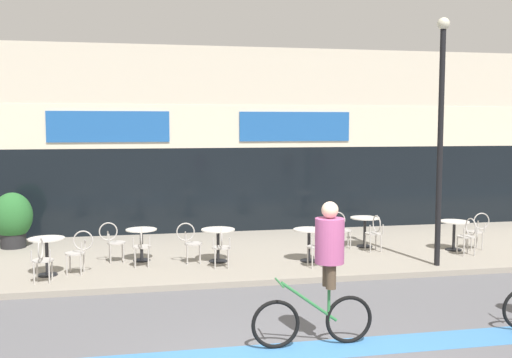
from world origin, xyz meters
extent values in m
cube|color=gray|center=(0.00, 7.25, 0.06)|extent=(40.00, 5.50, 0.12)
cube|color=beige|center=(0.00, 12.00, 2.68)|extent=(40.00, 4.00, 5.36)
cube|color=black|center=(0.00, 10.03, 1.32)|extent=(38.80, 0.10, 2.40)
cube|color=beige|center=(0.00, 10.05, 3.12)|extent=(39.20, 0.14, 1.20)
cube|color=#1E56A3|center=(-2.61, 9.98, 3.12)|extent=(3.26, 0.08, 0.84)
cube|color=#1E56A3|center=(2.61, 9.98, 3.12)|extent=(3.26, 0.08, 0.84)
cube|color=#3D7AB7|center=(0.00, 1.08, 0.00)|extent=(36.00, 0.70, 0.01)
cylinder|color=black|center=(-3.71, 5.74, 0.13)|extent=(0.40, 0.40, 0.02)
cylinder|color=black|center=(-3.71, 5.74, 0.49)|extent=(0.07, 0.07, 0.74)
cylinder|color=silver|center=(-3.71, 5.74, 0.88)|extent=(0.72, 0.72, 0.02)
cylinder|color=black|center=(-1.82, 6.69, 0.13)|extent=(0.38, 0.38, 0.02)
cylinder|color=black|center=(-1.82, 6.69, 0.47)|extent=(0.07, 0.07, 0.70)
cylinder|color=silver|center=(-1.82, 6.69, 0.83)|extent=(0.69, 0.69, 0.02)
cylinder|color=black|center=(-0.14, 6.27, 0.13)|extent=(0.41, 0.41, 0.02)
cylinder|color=black|center=(-0.14, 6.27, 0.48)|extent=(0.07, 0.07, 0.71)
cylinder|color=silver|center=(-0.14, 6.27, 0.84)|extent=(0.75, 0.75, 0.02)
cylinder|color=black|center=(1.86, 5.92, 0.13)|extent=(0.39, 0.39, 0.02)
cylinder|color=black|center=(1.86, 5.92, 0.47)|extent=(0.07, 0.07, 0.70)
cylinder|color=silver|center=(1.86, 5.92, 0.84)|extent=(0.70, 0.70, 0.02)
cylinder|color=black|center=(3.69, 7.18, 0.13)|extent=(0.40, 0.40, 0.02)
cylinder|color=black|center=(3.69, 7.18, 0.48)|extent=(0.07, 0.07, 0.72)
cylinder|color=silver|center=(3.69, 7.18, 0.85)|extent=(0.73, 0.73, 0.02)
cylinder|color=black|center=(5.67, 6.37, 0.13)|extent=(0.39, 0.39, 0.02)
cylinder|color=black|center=(5.67, 6.37, 0.47)|extent=(0.07, 0.07, 0.69)
cylinder|color=silver|center=(5.67, 6.37, 0.82)|extent=(0.71, 0.71, 0.02)
cylinder|color=#B7B2AD|center=(-3.71, 5.19, 0.56)|extent=(0.42, 0.42, 0.03)
cylinder|color=#B7B2AD|center=(-3.84, 5.33, 0.33)|extent=(0.03, 0.03, 0.42)
cylinder|color=#B7B2AD|center=(-3.56, 5.32, 0.33)|extent=(0.03, 0.03, 0.42)
cylinder|color=#B7B2AD|center=(-3.86, 5.05, 0.33)|extent=(0.03, 0.03, 0.42)
cylinder|color=#B7B2AD|center=(-3.58, 5.04, 0.33)|extent=(0.03, 0.03, 0.42)
torus|color=#B7B2AD|center=(-3.72, 5.02, 0.82)|extent=(0.05, 0.41, 0.41)
cylinder|color=#B7B2AD|center=(-3.89, 5.02, 0.68)|extent=(0.03, 0.03, 0.23)
cylinder|color=#B7B2AD|center=(-3.55, 5.01, 0.68)|extent=(0.03, 0.03, 0.23)
cylinder|color=#B7B2AD|center=(-3.16, 5.74, 0.56)|extent=(0.45, 0.45, 0.03)
cylinder|color=#B7B2AD|center=(-3.31, 5.61, 0.33)|extent=(0.03, 0.03, 0.42)
cylinder|color=#B7B2AD|center=(-3.28, 5.89, 0.33)|extent=(0.03, 0.03, 0.42)
cylinder|color=#B7B2AD|center=(-3.04, 5.58, 0.33)|extent=(0.03, 0.03, 0.42)
cylinder|color=#B7B2AD|center=(-3.00, 5.86, 0.33)|extent=(0.03, 0.03, 0.42)
torus|color=#B7B2AD|center=(-2.99, 5.72, 0.82)|extent=(0.41, 0.08, 0.41)
cylinder|color=#B7B2AD|center=(-3.01, 5.55, 0.68)|extent=(0.03, 0.03, 0.23)
cylinder|color=#B7B2AD|center=(-2.97, 5.89, 0.68)|extent=(0.03, 0.03, 0.23)
cylinder|color=#B7B2AD|center=(-1.82, 6.14, 0.56)|extent=(0.41, 0.41, 0.03)
cylinder|color=#B7B2AD|center=(-1.95, 6.28, 0.33)|extent=(0.03, 0.03, 0.42)
cylinder|color=#B7B2AD|center=(-1.67, 6.27, 0.33)|extent=(0.03, 0.03, 0.42)
cylinder|color=#B7B2AD|center=(-1.96, 6.00, 0.33)|extent=(0.03, 0.03, 0.42)
cylinder|color=#B7B2AD|center=(-1.68, 5.99, 0.33)|extent=(0.03, 0.03, 0.42)
torus|color=#B7B2AD|center=(-1.82, 5.97, 0.82)|extent=(0.04, 0.41, 0.41)
cylinder|color=#B7B2AD|center=(-1.99, 5.98, 0.68)|extent=(0.03, 0.03, 0.23)
cylinder|color=#B7B2AD|center=(-1.65, 5.96, 0.68)|extent=(0.03, 0.03, 0.23)
cylinder|color=#B7B2AD|center=(-2.37, 6.69, 0.56)|extent=(0.44, 0.44, 0.03)
cylinder|color=#B7B2AD|center=(-2.24, 6.84, 0.33)|extent=(0.03, 0.03, 0.42)
cylinder|color=#B7B2AD|center=(-2.21, 6.57, 0.33)|extent=(0.03, 0.03, 0.42)
cylinder|color=#B7B2AD|center=(-2.52, 6.81, 0.33)|extent=(0.03, 0.03, 0.42)
cylinder|color=#B7B2AD|center=(-2.49, 6.54, 0.33)|extent=(0.03, 0.03, 0.42)
torus|color=#B7B2AD|center=(-2.53, 6.67, 0.82)|extent=(0.41, 0.07, 0.41)
cylinder|color=#B7B2AD|center=(-2.55, 6.84, 0.68)|extent=(0.03, 0.03, 0.23)
cylinder|color=#B7B2AD|center=(-2.52, 6.50, 0.68)|extent=(0.03, 0.03, 0.23)
cylinder|color=#B7B2AD|center=(-0.14, 5.72, 0.56)|extent=(0.45, 0.45, 0.03)
cylinder|color=#B7B2AD|center=(-0.26, 5.87, 0.33)|extent=(0.03, 0.03, 0.42)
cylinder|color=#B7B2AD|center=(0.02, 5.84, 0.33)|extent=(0.03, 0.03, 0.42)
cylinder|color=#B7B2AD|center=(-0.30, 5.60, 0.33)|extent=(0.03, 0.03, 0.42)
cylinder|color=#B7B2AD|center=(-0.02, 5.56, 0.33)|extent=(0.03, 0.03, 0.42)
torus|color=#B7B2AD|center=(-0.16, 5.55, 0.82)|extent=(0.08, 0.41, 0.41)
cylinder|color=#B7B2AD|center=(-0.33, 5.57, 0.68)|extent=(0.03, 0.03, 0.23)
cylinder|color=#B7B2AD|center=(0.01, 5.53, 0.68)|extent=(0.03, 0.03, 0.23)
cylinder|color=#B7B2AD|center=(-0.69, 6.27, 0.56)|extent=(0.42, 0.42, 0.03)
cylinder|color=#B7B2AD|center=(-0.54, 6.40, 0.33)|extent=(0.03, 0.03, 0.42)
cylinder|color=#B7B2AD|center=(-0.56, 6.12, 0.33)|extent=(0.03, 0.03, 0.42)
cylinder|color=#B7B2AD|center=(-0.82, 6.42, 0.33)|extent=(0.03, 0.03, 0.42)
cylinder|color=#B7B2AD|center=(-0.84, 6.14, 0.33)|extent=(0.03, 0.03, 0.42)
torus|color=#B7B2AD|center=(-0.86, 6.28, 0.82)|extent=(0.41, 0.05, 0.41)
cylinder|color=#B7B2AD|center=(-0.85, 6.45, 0.68)|extent=(0.03, 0.03, 0.23)
cylinder|color=#B7B2AD|center=(-0.87, 6.11, 0.68)|extent=(0.03, 0.03, 0.23)
cylinder|color=#B7B2AD|center=(1.86, 5.37, 0.56)|extent=(0.43, 0.43, 0.03)
cylinder|color=#B7B2AD|center=(1.71, 5.50, 0.33)|extent=(0.03, 0.03, 0.42)
cylinder|color=#B7B2AD|center=(1.99, 5.52, 0.33)|extent=(0.03, 0.03, 0.42)
cylinder|color=#B7B2AD|center=(1.73, 5.22, 0.33)|extent=(0.03, 0.03, 0.42)
cylinder|color=#B7B2AD|center=(2.01, 5.24, 0.33)|extent=(0.03, 0.03, 0.42)
torus|color=#B7B2AD|center=(1.87, 5.20, 0.82)|extent=(0.06, 0.41, 0.41)
cylinder|color=#B7B2AD|center=(1.70, 5.19, 0.68)|extent=(0.03, 0.03, 0.23)
cylinder|color=#B7B2AD|center=(2.04, 5.21, 0.68)|extent=(0.03, 0.03, 0.23)
cylinder|color=#B7B2AD|center=(3.69, 6.63, 0.56)|extent=(0.42, 0.42, 0.03)
cylinder|color=#B7B2AD|center=(3.54, 6.76, 0.33)|extent=(0.03, 0.03, 0.42)
cylinder|color=#B7B2AD|center=(3.82, 6.78, 0.33)|extent=(0.03, 0.03, 0.42)
cylinder|color=#B7B2AD|center=(3.55, 6.48, 0.33)|extent=(0.03, 0.03, 0.42)
cylinder|color=#B7B2AD|center=(3.83, 6.50, 0.33)|extent=(0.03, 0.03, 0.42)
torus|color=#B7B2AD|center=(3.70, 6.46, 0.82)|extent=(0.05, 0.41, 0.41)
cylinder|color=#B7B2AD|center=(3.53, 6.45, 0.68)|extent=(0.03, 0.03, 0.23)
cylinder|color=#B7B2AD|center=(3.87, 6.47, 0.68)|extent=(0.03, 0.03, 0.23)
cylinder|color=#B7B2AD|center=(3.14, 7.18, 0.56)|extent=(0.45, 0.45, 0.03)
cylinder|color=#B7B2AD|center=(3.29, 7.30, 0.33)|extent=(0.03, 0.03, 0.42)
cylinder|color=#B7B2AD|center=(3.25, 7.02, 0.33)|extent=(0.03, 0.03, 0.42)
cylinder|color=#B7B2AD|center=(3.02, 7.34, 0.33)|extent=(0.03, 0.03, 0.42)
cylinder|color=#B7B2AD|center=(2.98, 7.06, 0.33)|extent=(0.03, 0.03, 0.42)
torus|color=#B7B2AD|center=(2.97, 7.21, 0.82)|extent=(0.41, 0.09, 0.41)
cylinder|color=#B7B2AD|center=(2.99, 7.38, 0.68)|extent=(0.03, 0.03, 0.23)
cylinder|color=#B7B2AD|center=(2.94, 7.04, 0.68)|extent=(0.03, 0.03, 0.23)
cylinder|color=#B7B2AD|center=(5.67, 5.82, 0.56)|extent=(0.42, 0.42, 0.03)
cylinder|color=#B7B2AD|center=(5.52, 5.95, 0.33)|extent=(0.03, 0.03, 0.42)
cylinder|color=#B7B2AD|center=(5.80, 5.97, 0.33)|extent=(0.03, 0.03, 0.42)
cylinder|color=#B7B2AD|center=(5.53, 5.68, 0.33)|extent=(0.03, 0.03, 0.42)
cylinder|color=#B7B2AD|center=(5.81, 5.69, 0.33)|extent=(0.03, 0.03, 0.42)
torus|color=#B7B2AD|center=(5.67, 5.65, 0.82)|extent=(0.05, 0.41, 0.41)
cylinder|color=#B7B2AD|center=(5.50, 5.64, 0.68)|extent=(0.03, 0.03, 0.23)
cylinder|color=#B7B2AD|center=(5.84, 5.66, 0.68)|extent=(0.03, 0.03, 0.23)
cylinder|color=#B7B2AD|center=(6.22, 6.37, 0.56)|extent=(0.44, 0.44, 0.03)
cylinder|color=#B7B2AD|center=(6.06, 6.25, 0.33)|extent=(0.03, 0.03, 0.42)
cylinder|color=#B7B2AD|center=(6.09, 6.52, 0.33)|extent=(0.03, 0.03, 0.42)
cylinder|color=#B7B2AD|center=(6.34, 6.22, 0.33)|extent=(0.03, 0.03, 0.42)
cylinder|color=#B7B2AD|center=(6.37, 6.50, 0.33)|extent=(0.03, 0.03, 0.42)
torus|color=#B7B2AD|center=(6.38, 6.36, 0.82)|extent=(0.41, 0.07, 0.41)
cylinder|color=#B7B2AD|center=(6.37, 6.19, 0.68)|extent=(0.03, 0.03, 0.23)
cylinder|color=#B7B2AD|center=(6.40, 6.53, 0.68)|extent=(0.03, 0.03, 0.23)
cylinder|color=#232326|center=(-4.94, 8.80, 0.32)|extent=(0.60, 0.60, 0.39)
ellipsoid|color=#28662D|center=(-4.94, 8.80, 0.92)|extent=(0.96, 0.96, 1.16)
cylinder|color=black|center=(4.49, 4.99, 2.66)|extent=(0.12, 0.12, 5.09)
sphere|color=beige|center=(4.49, 4.99, 5.29)|extent=(0.26, 0.26, 0.26)
torus|color=black|center=(0.00, 1.25, 0.35)|extent=(0.71, 0.06, 0.71)
torus|color=black|center=(1.09, 1.24, 0.35)|extent=(0.71, 0.06, 0.71)
cylinder|color=#2D753D|center=(0.49, 1.24, 0.65)|extent=(0.85, 0.05, 0.64)
cylinder|color=#2D753D|center=(0.79, 1.24, 0.60)|extent=(0.04, 0.04, 0.49)
cylinder|color=#2D753D|center=(0.05, 1.24, 0.95)|extent=(0.03, 0.48, 0.03)
cylinder|color=#4C3D2D|center=(0.79, 1.16, 1.02)|extent=(0.15, 0.15, 0.35)
cylinder|color=#4C3D2D|center=(0.79, 1.32, 1.02)|extent=(0.15, 0.15, 0.35)
cylinder|color=#A84C7F|center=(0.79, 1.24, 1.52)|extent=(0.42, 0.42, 0.64)
sphere|color=beige|center=(0.79, 1.24, 1.97)|extent=(0.24, 0.24, 0.24)
camera|label=1|loc=(-1.89, -6.79, 3.17)|focal=42.00mm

